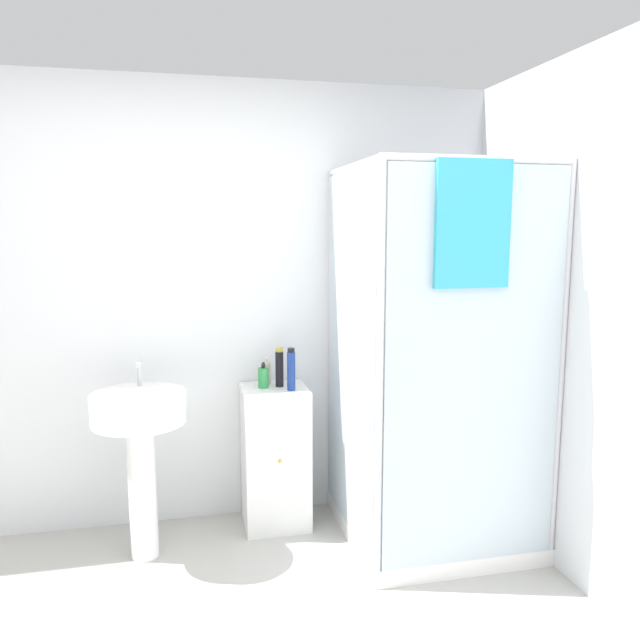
% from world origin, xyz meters
% --- Properties ---
extents(wall_back, '(6.40, 0.06, 2.50)m').
position_xyz_m(wall_back, '(0.00, 1.70, 1.25)').
color(wall_back, silver).
rests_on(wall_back, ground_plane).
extents(shower_enclosure, '(0.95, 0.98, 2.01)m').
position_xyz_m(shower_enclosure, '(1.13, 1.11, 0.53)').
color(shower_enclosure, white).
rests_on(shower_enclosure, ground_plane).
extents(vanity_cabinet, '(0.36, 0.37, 0.80)m').
position_xyz_m(vanity_cabinet, '(0.37, 1.49, 0.40)').
color(vanity_cabinet, white).
rests_on(vanity_cabinet, ground_plane).
extents(sink, '(0.47, 0.47, 1.00)m').
position_xyz_m(sink, '(-0.35, 1.28, 0.67)').
color(sink, white).
rests_on(sink, ground_plane).
extents(soap_dispenser, '(0.06, 0.06, 0.15)m').
position_xyz_m(soap_dispenser, '(0.31, 1.51, 0.86)').
color(soap_dispenser, green).
rests_on(soap_dispenser, vanity_cabinet).
extents(shampoo_bottle_tall_black, '(0.05, 0.05, 0.22)m').
position_xyz_m(shampoo_bottle_tall_black, '(0.40, 1.52, 0.91)').
color(shampoo_bottle_tall_black, black).
rests_on(shampoo_bottle_tall_black, vanity_cabinet).
extents(shampoo_bottle_blue, '(0.05, 0.05, 0.24)m').
position_xyz_m(shampoo_bottle_blue, '(0.45, 1.42, 0.92)').
color(shampoo_bottle_blue, navy).
rests_on(shampoo_bottle_blue, vanity_cabinet).
extents(lotion_bottle_white, '(0.04, 0.05, 0.16)m').
position_xyz_m(lotion_bottle_white, '(0.34, 1.58, 0.87)').
color(lotion_bottle_white, beige).
rests_on(lotion_bottle_white, vanity_cabinet).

